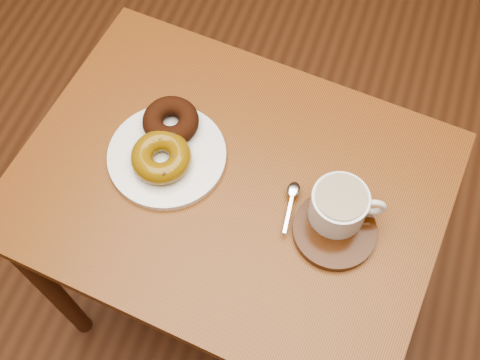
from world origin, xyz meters
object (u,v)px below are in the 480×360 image
(cafe_table, at_px, (230,208))
(donut_plate, at_px, (167,156))
(coffee_cup, at_px, (340,205))
(saucer, at_px, (334,231))

(cafe_table, relative_size, donut_plate, 3.75)
(cafe_table, xyz_separation_m, coffee_cup, (0.20, -0.01, 0.16))
(cafe_table, distance_m, donut_plate, 0.17)
(donut_plate, xyz_separation_m, saucer, (0.32, -0.04, 0.00))
(donut_plate, height_order, coffee_cup, coffee_cup)
(cafe_table, height_order, donut_plate, donut_plate)
(donut_plate, distance_m, saucer, 0.33)
(cafe_table, bearing_deg, donut_plate, -179.38)
(donut_plate, bearing_deg, cafe_table, -5.07)
(cafe_table, distance_m, saucer, 0.24)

